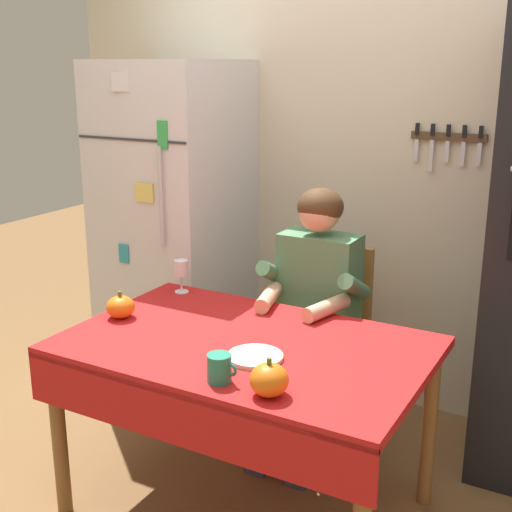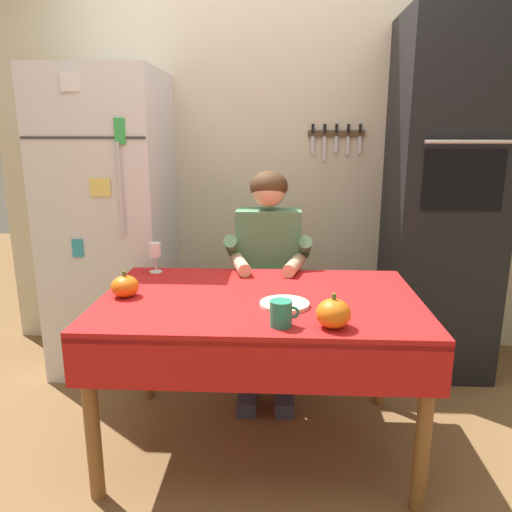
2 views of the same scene
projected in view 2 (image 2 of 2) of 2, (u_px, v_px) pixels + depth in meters
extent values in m
plane|color=brown|center=(258.00, 456.00, 2.24)|extent=(10.00, 10.00, 0.00)
cube|color=beige|center=(276.00, 156.00, 3.23)|extent=(3.70, 0.10, 2.60)
cube|color=#4C3823|center=(336.00, 133.00, 3.12)|extent=(0.36, 0.02, 0.04)
cube|color=silver|center=(312.00, 145.00, 3.14)|extent=(0.02, 0.01, 0.11)
cube|color=black|center=(313.00, 128.00, 3.11)|extent=(0.02, 0.01, 0.06)
cube|color=silver|center=(324.00, 149.00, 3.14)|extent=(0.02, 0.01, 0.15)
cube|color=black|center=(325.00, 128.00, 3.11)|extent=(0.02, 0.01, 0.06)
cube|color=silver|center=(336.00, 145.00, 3.13)|extent=(0.02, 0.01, 0.10)
cube|color=black|center=(337.00, 128.00, 3.10)|extent=(0.02, 0.01, 0.06)
cube|color=silver|center=(348.00, 146.00, 3.13)|extent=(0.02, 0.01, 0.11)
cube|color=black|center=(348.00, 128.00, 3.10)|extent=(0.02, 0.01, 0.06)
cube|color=silver|center=(360.00, 145.00, 3.12)|extent=(0.02, 0.01, 0.11)
cube|color=black|center=(360.00, 128.00, 3.09)|extent=(0.02, 0.01, 0.06)
cube|color=silver|center=(112.00, 224.00, 3.00)|extent=(0.68, 0.68, 1.80)
cylinder|color=silver|center=(120.00, 190.00, 2.58)|extent=(0.02, 0.02, 0.50)
cube|color=#333335|center=(82.00, 138.00, 2.54)|extent=(0.67, 0.01, 0.01)
cube|color=teal|center=(78.00, 248.00, 2.69)|extent=(0.06, 0.01, 0.10)
cube|color=#E5D666|center=(100.00, 187.00, 2.60)|extent=(0.11, 0.01, 0.10)
cube|color=green|center=(120.00, 131.00, 2.52)|extent=(0.06, 0.01, 0.13)
cube|color=silver|center=(70.00, 82.00, 2.48)|extent=(0.10, 0.02, 0.09)
cube|color=black|center=(442.00, 201.00, 2.90)|extent=(0.60, 0.60, 2.10)
cube|color=black|center=(463.00, 181.00, 2.57)|extent=(0.42, 0.01, 0.32)
cylinder|color=silver|center=(469.00, 142.00, 2.50)|extent=(0.45, 0.02, 0.02)
cylinder|color=brown|center=(92.00, 420.00, 1.91)|extent=(0.06, 0.06, 0.70)
cylinder|color=brown|center=(146.00, 339.00, 2.66)|extent=(0.06, 0.06, 0.70)
cylinder|color=brown|center=(424.00, 430.00, 1.84)|extent=(0.06, 0.06, 0.70)
cylinder|color=brown|center=(383.00, 344.00, 2.60)|extent=(0.06, 0.06, 0.70)
cube|color=red|center=(260.00, 301.00, 2.16)|extent=(1.40, 0.90, 0.04)
cube|color=red|center=(254.00, 367.00, 1.76)|extent=(1.40, 0.01, 0.20)
cube|color=#9E6B33|center=(268.00, 308.00, 2.90)|extent=(0.40, 0.40, 0.04)
cube|color=#9E6B33|center=(269.00, 259.00, 3.01)|extent=(0.36, 0.04, 0.48)
cylinder|color=#9E6B33|center=(238.00, 355.00, 2.80)|extent=(0.04, 0.04, 0.41)
cylinder|color=#9E6B33|center=(242.00, 332.00, 3.13)|extent=(0.04, 0.04, 0.41)
cylinder|color=#9E6B33|center=(297.00, 356.00, 2.78)|extent=(0.04, 0.04, 0.41)
cylinder|color=#9E6B33|center=(295.00, 333.00, 3.11)|extent=(0.04, 0.04, 0.41)
cube|color=#38384C|center=(247.00, 401.00, 2.63)|extent=(0.10, 0.22, 0.08)
cube|color=#38384C|center=(285.00, 402.00, 2.62)|extent=(0.10, 0.22, 0.08)
cylinder|color=#38384C|center=(248.00, 363.00, 2.65)|extent=(0.09, 0.09, 0.38)
cylinder|color=#38384C|center=(285.00, 364.00, 2.64)|extent=(0.09, 0.09, 0.38)
cube|color=#38384C|center=(252.00, 306.00, 2.73)|extent=(0.12, 0.40, 0.11)
cube|color=#38384C|center=(284.00, 307.00, 2.73)|extent=(0.12, 0.40, 0.11)
cube|color=#4C7F56|center=(268.00, 251.00, 2.78)|extent=(0.36, 0.20, 0.48)
cylinder|color=#4C7F56|center=(232.00, 247.00, 2.71)|extent=(0.07, 0.26, 0.18)
cylinder|color=#4C7F56|center=(304.00, 248.00, 2.69)|extent=(0.07, 0.26, 0.18)
cylinder|color=#D8A884|center=(241.00, 264.00, 2.55)|extent=(0.13, 0.27, 0.07)
cylinder|color=#D8A884|center=(294.00, 265.00, 2.54)|extent=(0.13, 0.27, 0.07)
sphere|color=#D8A884|center=(269.00, 190.00, 2.67)|extent=(0.19, 0.19, 0.19)
ellipsoid|color=#472D19|center=(269.00, 186.00, 2.68)|extent=(0.21, 0.21, 0.17)
cylinder|color=#237F66|center=(281.00, 313.00, 1.81)|extent=(0.08, 0.08, 0.10)
torus|color=#237F66|center=(293.00, 312.00, 1.81)|extent=(0.05, 0.01, 0.05)
cylinder|color=white|center=(156.00, 272.00, 2.54)|extent=(0.07, 0.07, 0.01)
cylinder|color=white|center=(156.00, 264.00, 2.53)|extent=(0.01, 0.01, 0.08)
cylinder|color=white|center=(155.00, 250.00, 2.51)|extent=(0.06, 0.06, 0.07)
ellipsoid|color=orange|center=(333.00, 313.00, 1.80)|extent=(0.13, 0.13, 0.11)
cylinder|color=#4C6023|center=(334.00, 296.00, 1.78)|extent=(0.02, 0.02, 0.02)
ellipsoid|color=orange|center=(125.00, 286.00, 2.14)|extent=(0.12, 0.12, 0.10)
cylinder|color=#4C6023|center=(124.00, 273.00, 2.13)|extent=(0.02, 0.02, 0.02)
cylinder|color=beige|center=(285.00, 304.00, 2.04)|extent=(0.21, 0.21, 0.02)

